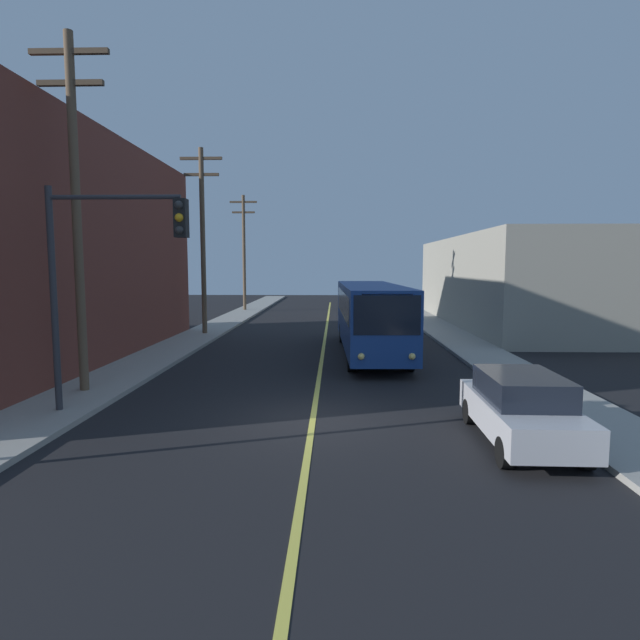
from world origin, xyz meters
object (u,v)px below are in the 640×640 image
(utility_pole_far, at_px, (244,247))
(traffic_signal_left_corner, at_px, (109,257))
(utility_pole_near, at_px, (76,199))
(utility_pole_mid, at_px, (203,233))
(parked_car_silver, at_px, (521,408))
(city_bus, at_px, (370,315))

(utility_pole_far, xyz_separation_m, traffic_signal_left_corner, (2.17, -33.08, -1.42))
(utility_pole_near, bearing_deg, utility_pole_mid, 88.81)
(parked_car_silver, height_order, utility_pole_far, utility_pole_far)
(utility_pole_near, distance_m, traffic_signal_left_corner, 3.52)
(utility_pole_far, relative_size, traffic_signal_left_corner, 1.69)
(utility_pole_mid, distance_m, traffic_signal_left_corner, 16.69)
(utility_pole_near, xyz_separation_m, utility_pole_far, (-0.22, 30.76, -0.37))
(city_bus, xyz_separation_m, utility_pole_far, (-9.78, 22.65, 3.90))
(parked_car_silver, xyz_separation_m, utility_pole_mid, (-11.90, 18.50, 5.11))
(utility_pole_far, bearing_deg, traffic_signal_left_corner, -86.25)
(parked_car_silver, relative_size, traffic_signal_left_corner, 0.74)
(parked_car_silver, bearing_deg, city_bus, 101.96)
(utility_pole_far, height_order, traffic_signal_left_corner, utility_pole_far)
(utility_pole_mid, xyz_separation_m, traffic_signal_left_corner, (1.66, -16.52, -1.65))
(parked_car_silver, relative_size, utility_pole_far, 0.44)
(city_bus, bearing_deg, utility_pole_near, -139.70)
(city_bus, distance_m, traffic_signal_left_corner, 13.15)
(utility_pole_mid, bearing_deg, traffic_signal_left_corner, -84.28)
(utility_pole_far, bearing_deg, utility_pole_near, -89.59)
(parked_car_silver, xyz_separation_m, utility_pole_near, (-12.19, 4.29, 5.25))
(city_bus, relative_size, utility_pole_mid, 1.15)
(utility_pole_far, bearing_deg, utility_pole_mid, -88.22)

